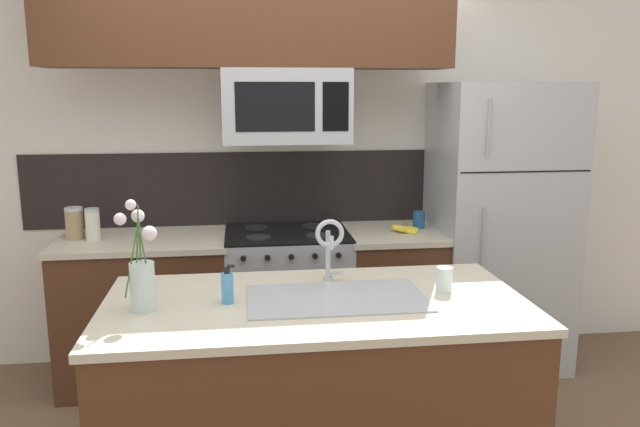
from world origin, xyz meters
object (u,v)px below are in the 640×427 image
object	(u,v)px
microwave	(286,106)
coffee_tin	(419,220)
refrigerator	(497,226)
flower_vase	(142,278)
dish_soap_bottle	(227,287)
drinking_glass	(444,280)
stove_range	(288,303)
sink_faucet	(329,242)
storage_jar_tall	(75,223)
banana_bunch	(406,229)
storage_jar_medium	(93,224)

from	to	relation	value
microwave	coffee_tin	world-z (taller)	microwave
refrigerator	flower_vase	xyz separation A→B (m)	(-2.06, -1.31, 0.13)
dish_soap_bottle	drinking_glass	xyz separation A→B (m)	(0.95, 0.03, -0.01)
stove_range	coffee_tin	distance (m)	0.99
coffee_tin	sink_faucet	xyz separation A→B (m)	(-0.74, -1.08, 0.14)
storage_jar_tall	banana_bunch	bearing A→B (deg)	-2.65
sink_faucet	microwave	bearing A→B (deg)	96.57
microwave	storage_jar_tall	distance (m)	1.44
dish_soap_bottle	sink_faucet	bearing A→B (deg)	24.66
dish_soap_bottle	banana_bunch	bearing A→B (deg)	47.42
sink_faucet	drinking_glass	xyz separation A→B (m)	(0.49, -0.18, -0.14)
banana_bunch	drinking_glass	bearing A→B (deg)	-96.95
storage_jar_tall	flower_vase	size ratio (longest dim) A/B	0.42
microwave	banana_bunch	size ratio (longest dim) A/B	3.93
storage_jar_tall	dish_soap_bottle	size ratio (longest dim) A/B	1.17
microwave	flower_vase	distance (m)	1.58
dish_soap_bottle	stove_range	bearing A→B (deg)	74.53
storage_jar_tall	sink_faucet	distance (m)	1.75
refrigerator	storage_jar_tall	world-z (taller)	refrigerator
microwave	storage_jar_tall	bearing A→B (deg)	177.56
storage_jar_medium	microwave	bearing A→B (deg)	-0.48
microwave	sink_faucet	size ratio (longest dim) A/B	2.43
storage_jar_medium	coffee_tin	bearing A→B (deg)	1.75
banana_bunch	sink_faucet	bearing A→B (deg)	-122.82
stove_range	drinking_glass	xyz separation A→B (m)	(0.60, -1.22, 0.50)
microwave	drinking_glass	world-z (taller)	microwave
refrigerator	storage_jar_medium	distance (m)	2.53
refrigerator	coffee_tin	size ratio (longest dim) A/B	16.66
banana_bunch	flower_vase	xyz separation A→B (m)	(-1.42, -1.23, 0.12)
banana_bunch	refrigerator	bearing A→B (deg)	7.21
storage_jar_medium	refrigerator	bearing A→B (deg)	0.71
drinking_glass	storage_jar_tall	bearing A→B (deg)	146.27
coffee_tin	flower_vase	size ratio (longest dim) A/B	0.24
microwave	coffee_tin	distance (m)	1.13
sink_faucet	stove_range	bearing A→B (deg)	96.44
flower_vase	banana_bunch	bearing A→B (deg)	40.77
storage_jar_tall	banana_bunch	world-z (taller)	storage_jar_tall
stove_range	refrigerator	size ratio (longest dim) A/B	0.51
microwave	sink_faucet	xyz separation A→B (m)	(0.12, -1.01, -0.59)
microwave	storage_jar_medium	xyz separation A→B (m)	(-1.15, 0.01, -0.69)
storage_jar_medium	sink_faucet	size ratio (longest dim) A/B	0.63
coffee_tin	refrigerator	bearing A→B (deg)	-3.32
microwave	sink_faucet	world-z (taller)	microwave
stove_range	storage_jar_medium	distance (m)	1.27
storage_jar_tall	storage_jar_medium	distance (m)	0.12
stove_range	storage_jar_tall	bearing A→B (deg)	178.51
stove_range	flower_vase	xyz separation A→B (m)	(-0.68, -1.29, 0.59)
stove_range	refrigerator	bearing A→B (deg)	0.83
storage_jar_medium	flower_vase	xyz separation A→B (m)	(0.47, -1.28, 0.04)
sink_faucet	drinking_glass	size ratio (longest dim) A/B	2.75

